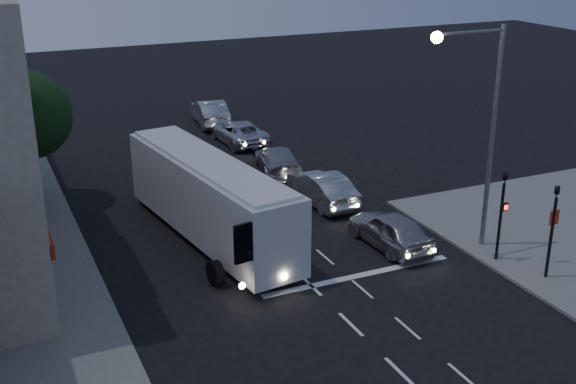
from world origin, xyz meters
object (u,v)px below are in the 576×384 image
car_suv (390,230)px  regulatory_sign (552,227)px  streetlight (481,114)px  street_tree (27,112)px  tour_bus (210,197)px  car_sedan_b (278,160)px  traffic_signal_main (502,205)px  car_sedan_a (322,188)px  traffic_signal_side (553,221)px  car_extra (210,112)px  car_sedan_c (239,132)px

car_suv → regulatory_sign: regulatory_sign is taller
streetlight → street_tree: (-15.55, 12.82, -1.23)m
tour_bus → street_tree: size_ratio=1.91×
car_sedan_b → traffic_signal_main: 14.17m
car_sedan_a → traffic_signal_side: bearing=109.9°
traffic_signal_main → streetlight: size_ratio=0.46×
regulatory_sign → tour_bus: bearing=145.1°
car_sedan_b → street_tree: (-12.29, 0.62, 3.79)m
car_suv → car_extra: size_ratio=0.88×
tour_bus → car_sedan_b: bearing=40.2°
car_extra → car_sedan_c: bearing=99.4°
car_sedan_b → car_suv: bearing=105.2°
car_sedan_c → traffic_signal_side: (4.11, -21.65, 1.73)m
street_tree → car_extra: bearing=40.1°
car_sedan_b → street_tree: 12.87m
tour_bus → car_extra: 18.65m
tour_bus → car_sedan_c: 14.28m
car_sedan_b → car_extra: 10.87m
car_extra → tour_bus: bearing=78.1°
car_suv → car_sedan_c: bearing=-91.6°
car_sedan_b → traffic_signal_side: bearing=117.9°
car_sedan_a → car_sedan_c: car_sedan_a is taller
car_sedan_b → car_sedan_a: bearing=103.9°
car_sedan_c → traffic_signal_side: traffic_signal_side is taller
traffic_signal_side → car_suv: bearing=127.1°
tour_bus → car_sedan_a: size_ratio=2.52×
car_extra → traffic_signal_main: 24.81m
car_sedan_a → traffic_signal_main: 9.41m
traffic_signal_side → tour_bus: bearing=139.4°
car_extra → car_suv: bearing=98.3°
car_sedan_c → regulatory_sign: regulatory_sign is taller
car_suv → tour_bus: bearing=-33.2°
tour_bus → street_tree: (-6.21, 7.39, 2.57)m
car_suv → traffic_signal_side: (3.78, -5.00, 1.67)m
car_sedan_a → streetlight: streetlight is taller
car_suv → streetlight: (2.82, -1.60, 4.98)m
car_suv → streetlight: 5.94m
car_extra → street_tree: street_tree is taller
street_tree → traffic_signal_main: bearing=-42.0°
car_sedan_b → streetlight: 13.59m
car_sedan_b → traffic_signal_side: 16.25m
car_sedan_c → street_tree: street_tree is taller
traffic_signal_side → street_tree: 23.24m
streetlight → street_tree: streetlight is taller
tour_bus → traffic_signal_side: bearing=-48.6°
car_suv → car_sedan_c: car_suv is taller
car_sedan_c → traffic_signal_main: size_ratio=1.21×
car_suv → streetlight: size_ratio=0.49×
regulatory_sign → streetlight: 5.18m
car_sedan_b → car_sedan_c: (0.10, 6.05, -0.02)m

